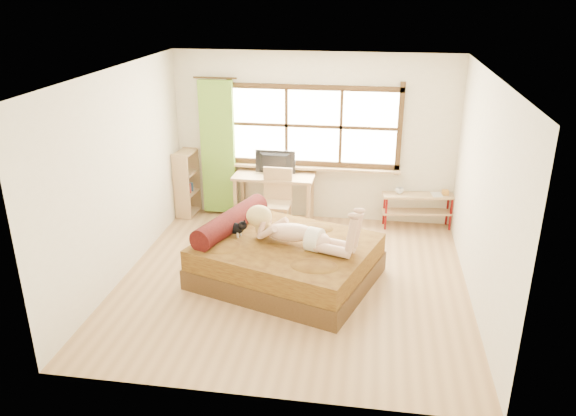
% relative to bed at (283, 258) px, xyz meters
% --- Properties ---
extents(floor, '(4.50, 4.50, 0.00)m').
position_rel_bed_xyz_m(floor, '(0.14, -0.06, -0.29)').
color(floor, '#9E754C').
rests_on(floor, ground).
extents(ceiling, '(4.50, 4.50, 0.00)m').
position_rel_bed_xyz_m(ceiling, '(0.14, -0.06, 2.41)').
color(ceiling, white).
rests_on(ceiling, wall_back).
extents(wall_back, '(4.50, 0.00, 4.50)m').
position_rel_bed_xyz_m(wall_back, '(0.14, 2.19, 1.06)').
color(wall_back, silver).
rests_on(wall_back, floor).
extents(wall_front, '(4.50, 0.00, 4.50)m').
position_rel_bed_xyz_m(wall_front, '(0.14, -2.31, 1.06)').
color(wall_front, silver).
rests_on(wall_front, floor).
extents(wall_left, '(0.00, 4.50, 4.50)m').
position_rel_bed_xyz_m(wall_left, '(-2.11, -0.06, 1.06)').
color(wall_left, silver).
rests_on(wall_left, floor).
extents(wall_right, '(0.00, 4.50, 4.50)m').
position_rel_bed_xyz_m(wall_right, '(2.39, -0.06, 1.06)').
color(wall_right, silver).
rests_on(wall_right, floor).
extents(window, '(2.80, 0.16, 1.46)m').
position_rel_bed_xyz_m(window, '(0.14, 2.16, 1.22)').
color(window, '#FFEDBF').
rests_on(window, wall_back).
extents(curtain, '(0.55, 0.10, 2.20)m').
position_rel_bed_xyz_m(curtain, '(-1.41, 2.07, 0.86)').
color(curtain, '#588524').
rests_on(curtain, wall_back).
extents(bed, '(2.60, 2.32, 0.82)m').
position_rel_bed_xyz_m(bed, '(0.00, 0.00, 0.00)').
color(bed, '#33200F').
rests_on(bed, floor).
extents(woman, '(1.57, 0.89, 0.65)m').
position_rel_bed_xyz_m(woman, '(0.20, -0.07, 0.57)').
color(woman, '#D2A387').
rests_on(woman, bed).
extents(kitten, '(0.35, 0.23, 0.26)m').
position_rel_bed_xyz_m(kitten, '(-0.67, 0.08, 0.38)').
color(kitten, black).
rests_on(kitten, bed).
extents(desk, '(1.30, 0.61, 0.80)m').
position_rel_bed_xyz_m(desk, '(-0.45, 1.89, 0.40)').
color(desk, tan).
rests_on(desk, floor).
extents(monitor, '(0.65, 0.10, 0.37)m').
position_rel_bed_xyz_m(monitor, '(-0.45, 1.94, 0.70)').
color(monitor, black).
rests_on(monitor, desk).
extents(chair, '(0.46, 0.46, 1.01)m').
position_rel_bed_xyz_m(chair, '(-0.35, 1.53, 0.27)').
color(chair, tan).
rests_on(chair, floor).
extents(pipe_shelf, '(1.14, 0.42, 0.63)m').
position_rel_bed_xyz_m(pipe_shelf, '(1.85, 2.01, 0.11)').
color(pipe_shelf, tan).
rests_on(pipe_shelf, floor).
extents(cup, '(0.14, 0.14, 0.10)m').
position_rel_bed_xyz_m(cup, '(1.54, 2.01, 0.31)').
color(cup, gray).
rests_on(cup, pipe_shelf).
extents(book, '(0.18, 0.23, 0.02)m').
position_rel_bed_xyz_m(book, '(2.04, 2.01, 0.27)').
color(book, gray).
rests_on(book, pipe_shelf).
extents(bookshelf, '(0.31, 0.50, 1.11)m').
position_rel_bed_xyz_m(bookshelf, '(-1.94, 1.96, 0.27)').
color(bookshelf, tan).
rests_on(bookshelf, floor).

